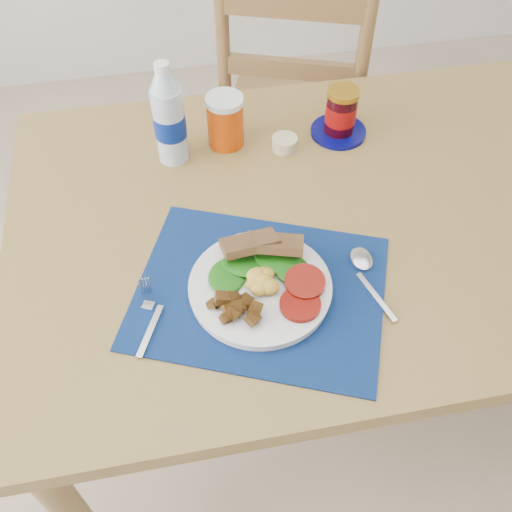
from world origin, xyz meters
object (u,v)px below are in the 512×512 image
Objects in this scene: water_bottle at (169,119)px; chair_far at (293,91)px; breakfast_plate at (258,286)px; jam_on_saucer at (340,115)px; juice_glass at (225,122)px.

chair_far is at bearing 48.70° from water_bottle.
chair_far reaches higher than breakfast_plate.
breakfast_plate is at bearing -74.54° from water_bottle.
water_bottle is 0.39m from jam_on_saucer.
breakfast_plate is at bearing -122.83° from jam_on_saucer.
chair_far is at bearing 90.00° from jam_on_saucer.
water_bottle is at bearing -166.74° from juice_glass.
juice_glass is at bearing 13.26° from water_bottle.
chair_far reaches higher than juice_glass.
water_bottle is 1.82× the size of jam_on_saucer.
chair_far is at bearing 57.36° from juice_glass.
water_bottle is at bearing 68.42° from chair_far.
water_bottle reaches higher than juice_glass.
chair_far is 10.25× the size of juice_glass.
water_bottle is 2.07× the size of juice_glass.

